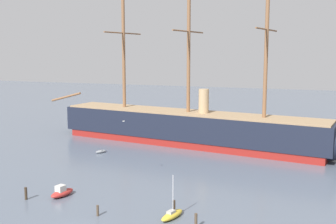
% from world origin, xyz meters
% --- Properties ---
extents(tall_ship, '(74.36, 19.68, 35.87)m').
position_xyz_m(tall_ship, '(-1.51, 48.92, 3.91)').
color(tall_ship, maroon).
rests_on(tall_ship, ground).
extents(motorboat_foreground_left, '(2.43, 4.28, 1.69)m').
position_xyz_m(motorboat_foreground_left, '(-8.34, 10.29, 0.59)').
color(motorboat_foreground_left, '#B22D28').
rests_on(motorboat_foreground_left, ground).
extents(sailboat_foreground_right, '(2.31, 4.44, 5.54)m').
position_xyz_m(sailboat_foreground_right, '(9.23, 8.20, 0.47)').
color(sailboat_foreground_right, gold).
rests_on(sailboat_foreground_right, ground).
extents(dinghy_alongside_bow, '(2.09, 2.66, 0.58)m').
position_xyz_m(dinghy_alongside_bow, '(-15.94, 35.25, 0.29)').
color(dinghy_alongside_bow, gray).
rests_on(dinghy_alongside_bow, ground).
extents(sailboat_far_left, '(5.29, 2.91, 6.60)m').
position_xyz_m(sailboat_far_left, '(-29.75, 54.99, 0.55)').
color(sailboat_far_left, '#B22D28').
rests_on(sailboat_far_left, ground).
extents(motorboat_distant_centre, '(3.38, 2.48, 1.31)m').
position_xyz_m(motorboat_distant_centre, '(3.17, 65.77, 0.46)').
color(motorboat_distant_centre, '#B22D28').
rests_on(motorboat_distant_centre, ground).
extents(mooring_piling_nearest, '(0.38, 0.38, 1.78)m').
position_xyz_m(mooring_piling_nearest, '(-12.31, 7.40, 0.89)').
color(mooring_piling_nearest, '#382B1E').
rests_on(mooring_piling_nearest, ground).
extents(mooring_piling_left_pair, '(0.32, 0.32, 1.40)m').
position_xyz_m(mooring_piling_left_pair, '(0.11, 5.69, 0.70)').
color(mooring_piling_left_pair, '#4C3D2D').
rests_on(mooring_piling_left_pair, ground).
extents(mooring_piling_right_pair, '(0.38, 0.38, 2.15)m').
position_xyz_m(mooring_piling_right_pair, '(9.28, 8.77, 1.07)').
color(mooring_piling_right_pair, '#423323').
rests_on(mooring_piling_right_pair, ground).
extents(mooring_piling_midwater, '(0.35, 0.35, 1.73)m').
position_xyz_m(mooring_piling_midwater, '(12.81, 6.58, 0.87)').
color(mooring_piling_midwater, '#4C3D2D').
rests_on(mooring_piling_midwater, ground).
extents(seagull_in_flight, '(0.47, 1.04, 0.13)m').
position_xyz_m(seagull_in_flight, '(-3.15, 20.05, 9.73)').
color(seagull_in_flight, silver).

